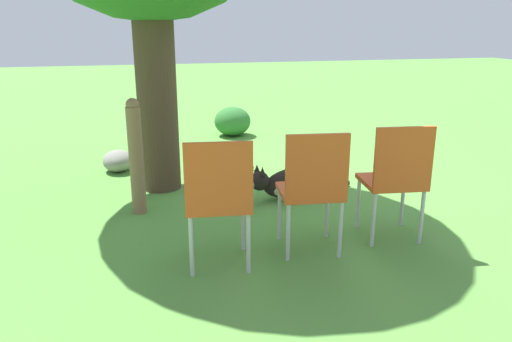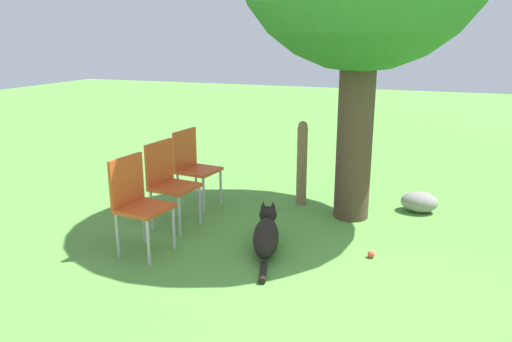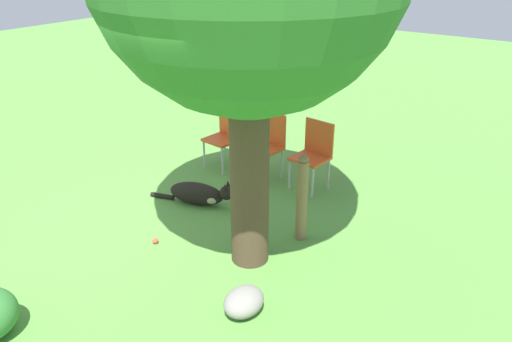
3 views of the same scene
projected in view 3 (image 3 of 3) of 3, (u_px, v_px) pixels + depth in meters
name	position (u px, v px, depth m)	size (l,w,h in m)	color
ground_plane	(180.00, 238.00, 5.68)	(30.00, 30.00, 0.00)	#56933D
dog	(201.00, 194.00, 6.32)	(0.45, 1.18, 0.37)	black
fence_post	(302.00, 197.00, 5.46)	(0.12, 0.12, 1.03)	#846647
red_chair_0	(226.00, 133.00, 7.23)	(0.47, 0.49, 0.92)	#D14C1E
red_chair_1	(268.00, 141.00, 6.92)	(0.47, 0.49, 0.92)	#D14C1E
red_chair_2	(314.00, 151.00, 6.61)	(0.47, 0.49, 0.92)	#D14C1E
tennis_ball	(155.00, 241.00, 5.55)	(0.07, 0.07, 0.07)	#E54C33
garden_rock	(244.00, 301.00, 4.50)	(0.42, 0.34, 0.24)	gray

